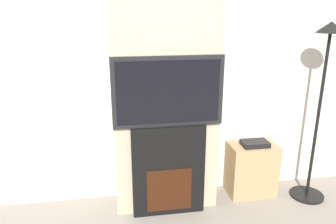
{
  "coord_description": "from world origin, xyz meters",
  "views": [
    {
      "loc": [
        -0.44,
        -1.02,
        1.86
      ],
      "look_at": [
        0.0,
        1.65,
        0.99
      ],
      "focal_mm": 35.0,
      "sensor_mm": 36.0,
      "label": 1
    }
  ],
  "objects_px": {
    "television": "(168,92)",
    "fireplace": "(168,170)",
    "media_stand": "(251,168)",
    "floor_lamp": "(322,87)"
  },
  "relations": [
    {
      "from": "television",
      "to": "fireplace",
      "type": "bearing_deg",
      "value": 90.0
    },
    {
      "from": "fireplace",
      "to": "television",
      "type": "height_order",
      "value": "television"
    },
    {
      "from": "media_stand",
      "to": "fireplace",
      "type": "bearing_deg",
      "value": -169.19
    },
    {
      "from": "fireplace",
      "to": "floor_lamp",
      "type": "distance_m",
      "value": 1.63
    },
    {
      "from": "floor_lamp",
      "to": "media_stand",
      "type": "distance_m",
      "value": 1.05
    },
    {
      "from": "floor_lamp",
      "to": "media_stand",
      "type": "height_order",
      "value": "floor_lamp"
    },
    {
      "from": "floor_lamp",
      "to": "fireplace",
      "type": "bearing_deg",
      "value": -179.44
    },
    {
      "from": "television",
      "to": "media_stand",
      "type": "relative_size",
      "value": 1.61
    },
    {
      "from": "fireplace",
      "to": "floor_lamp",
      "type": "height_order",
      "value": "floor_lamp"
    },
    {
      "from": "television",
      "to": "floor_lamp",
      "type": "xyz_separation_m",
      "value": [
        1.46,
        0.02,
        -0.02
      ]
    }
  ]
}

